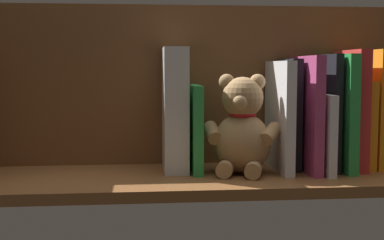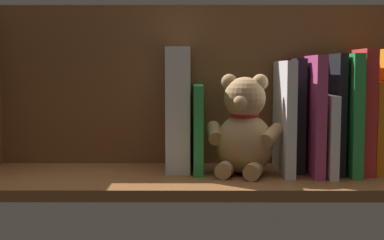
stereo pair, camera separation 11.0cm
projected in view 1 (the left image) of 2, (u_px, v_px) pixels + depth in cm
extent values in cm
cube|color=brown|center=(192.00, 179.00, 111.49)|extent=(95.46, 30.71, 2.20)
cube|color=brown|center=(186.00, 85.00, 122.57)|extent=(95.46, 1.50, 36.44)
cube|color=orange|center=(371.00, 109.00, 118.88)|extent=(2.05, 14.20, 26.17)
cube|color=orange|center=(360.00, 124.00, 118.78)|extent=(1.73, 14.57, 19.34)
cube|color=red|center=(350.00, 109.00, 117.37)|extent=(2.55, 16.20, 26.07)
cube|color=green|center=(338.00, 112.00, 116.06)|extent=(2.40, 18.35, 25.10)
cube|color=black|center=(325.00, 112.00, 116.82)|extent=(1.65, 16.30, 25.11)
cube|color=silver|center=(317.00, 132.00, 115.10)|extent=(1.73, 20.13, 16.74)
cube|color=#B23F72|center=(305.00, 113.00, 114.88)|extent=(2.08, 19.29, 24.71)
cube|color=black|center=(289.00, 114.00, 117.52)|extent=(2.23, 13.46, 24.13)
cube|color=silver|center=(279.00, 116.00, 114.79)|extent=(2.06, 18.47, 23.64)
ellipsoid|color=tan|center=(242.00, 143.00, 112.25)|extent=(14.56, 13.69, 12.70)
sphere|color=tan|center=(242.00, 98.00, 111.31)|extent=(8.73, 8.73, 8.73)
sphere|color=tan|center=(258.00, 82.00, 110.40)|extent=(3.37, 3.37, 3.37)
sphere|color=tan|center=(227.00, 82.00, 111.57)|extent=(3.37, 3.37, 3.37)
sphere|color=tan|center=(241.00, 102.00, 107.74)|extent=(3.37, 3.37, 3.37)
cylinder|color=tan|center=(270.00, 134.00, 109.41)|extent=(6.07, 6.80, 4.70)
cylinder|color=tan|center=(213.00, 133.00, 111.55)|extent=(3.42, 6.44, 4.70)
cylinder|color=tan|center=(253.00, 170.00, 106.92)|extent=(4.55, 5.51, 3.37)
cylinder|color=tan|center=(225.00, 169.00, 107.93)|extent=(4.55, 5.51, 3.37)
torus|color=red|center=(242.00, 114.00, 111.65)|extent=(7.16, 7.16, 0.99)
cube|color=green|center=(195.00, 128.00, 114.57)|extent=(2.03, 15.84, 18.53)
cube|color=silver|center=(175.00, 109.00, 114.60)|extent=(5.11, 13.94, 26.55)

